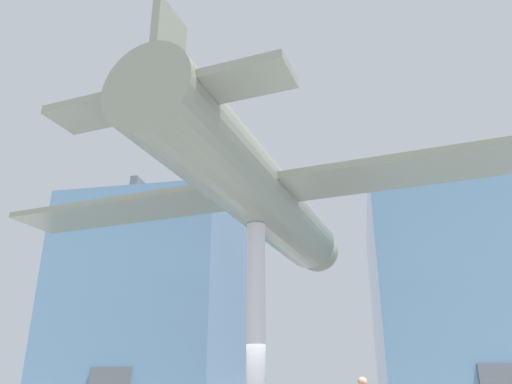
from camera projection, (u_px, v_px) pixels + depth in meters
The scene contains 4 objects.
glass_pavilion_left at pixel (167, 314), 27.36m from camera, with size 8.23×12.11×11.13m.
glass_pavilion_right at pixel (460, 305), 24.62m from camera, with size 8.23×12.11×11.13m.
support_pylon_central at pixel (256, 331), 12.71m from camera, with size 0.49×0.49×5.68m.
suspended_airplane at pixel (260, 195), 14.40m from camera, with size 16.32×13.28×3.20m.
Camera 1 is at (2.53, -12.88, 1.46)m, focal length 35.00 mm.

